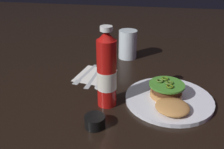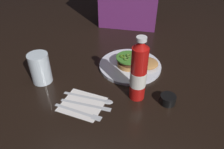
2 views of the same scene
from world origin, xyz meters
name	(u,v)px [view 1 (image 1 of 2)]	position (x,y,z in m)	size (l,w,h in m)	color
ground_plane	(135,86)	(0.00, 0.00, 0.00)	(3.00, 3.00, 0.00)	black
dinner_plate	(169,99)	(0.08, 0.12, 0.01)	(0.29, 0.29, 0.01)	white
burger_sandwich	(168,96)	(0.10, 0.11, 0.03)	(0.19, 0.13, 0.05)	#B97E42
ketchup_bottle	(107,72)	(0.13, -0.08, 0.11)	(0.06, 0.06, 0.26)	red
water_glass	(128,44)	(-0.27, -0.06, 0.06)	(0.08, 0.08, 0.13)	silver
condiment_cup	(95,121)	(0.25, -0.09, 0.02)	(0.06, 0.06, 0.03)	black
napkin	(95,75)	(-0.06, -0.16, 0.00)	(0.15, 0.13, 0.00)	white
fork_utensil	(84,75)	(-0.05, -0.21, 0.00)	(0.19, 0.05, 0.00)	silver
butter_knife	(93,77)	(-0.03, -0.17, 0.00)	(0.20, 0.03, 0.00)	silver
spoon_utensil	(102,79)	(-0.02, -0.13, 0.00)	(0.20, 0.03, 0.00)	silver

